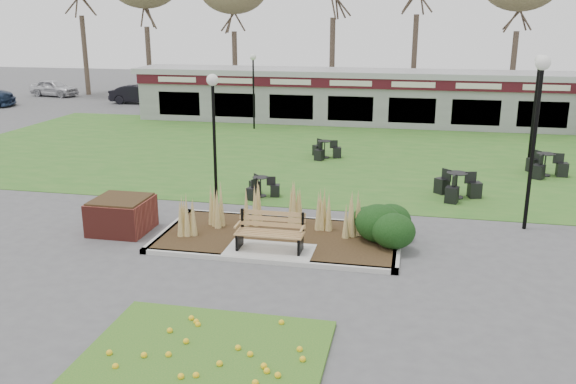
% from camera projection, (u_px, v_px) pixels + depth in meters
% --- Properties ---
extents(ground, '(100.00, 100.00, 0.00)m').
position_uv_depth(ground, '(268.00, 257.00, 15.09)').
color(ground, '#515154').
rests_on(ground, ground).
extents(lawn, '(34.00, 16.00, 0.02)m').
position_uv_depth(lawn, '(333.00, 153.00, 26.37)').
color(lawn, '#2E6A21').
rests_on(lawn, ground).
extents(flower_bed, '(4.20, 3.00, 0.16)m').
position_uv_depth(flower_bed, '(207.00, 350.00, 10.75)').
color(flower_bed, '#2B6B1E').
rests_on(flower_bed, ground).
extents(planting_bed, '(6.75, 3.40, 1.27)m').
position_uv_depth(planting_bed, '(327.00, 228.00, 16.01)').
color(planting_bed, '#312213').
rests_on(planting_bed, ground).
extents(park_bench, '(1.70, 0.66, 0.93)m').
position_uv_depth(park_bench, '(271.00, 231.00, 15.16)').
color(park_bench, tan).
rests_on(park_bench, ground).
extents(brick_planter, '(1.50, 1.50, 0.95)m').
position_uv_depth(brick_planter, '(122.00, 215.00, 16.76)').
color(brick_planter, maroon).
rests_on(brick_planter, ground).
extents(food_pavilion, '(24.60, 3.40, 2.90)m').
position_uv_depth(food_pavilion, '(353.00, 96.00, 33.44)').
color(food_pavilion, gray).
rests_on(food_pavilion, ground).
extents(lamp_post_mid_left, '(0.34, 0.34, 4.14)m').
position_uv_depth(lamp_post_mid_left, '(214.00, 113.00, 17.72)').
color(lamp_post_mid_left, black).
rests_on(lamp_post_mid_left, ground).
extents(lamp_post_mid_right, '(0.40, 0.40, 4.77)m').
position_uv_depth(lamp_post_mid_right, '(538.00, 105.00, 16.11)').
color(lamp_post_mid_right, black).
rests_on(lamp_post_mid_right, ground).
extents(lamp_post_far_right, '(0.36, 0.36, 4.34)m').
position_uv_depth(lamp_post_far_right, '(537.00, 86.00, 23.09)').
color(lamp_post_far_right, black).
rests_on(lamp_post_far_right, ground).
extents(lamp_post_far_left, '(0.32, 0.32, 3.87)m').
position_uv_depth(lamp_post_far_left, '(253.00, 75.00, 31.24)').
color(lamp_post_far_left, black).
rests_on(lamp_post_far_left, ground).
extents(bistro_set_a, '(1.15, 1.22, 0.65)m').
position_uv_depth(bistro_set_a, '(261.00, 190.00, 20.01)').
color(bistro_set_a, black).
rests_on(bistro_set_a, ground).
extents(bistro_set_b, '(1.30, 1.31, 0.72)m').
position_uv_depth(bistro_set_b, '(324.00, 152.00, 25.43)').
color(bistro_set_b, black).
rests_on(bistro_set_b, ground).
extents(bistro_set_c, '(1.53, 1.54, 0.84)m').
position_uv_depth(bistro_set_c, '(456.00, 189.00, 19.84)').
color(bistro_set_c, black).
rests_on(bistro_set_c, ground).
extents(bistro_set_d, '(1.38, 1.59, 0.84)m').
position_uv_depth(bistro_set_d, '(544.00, 168.00, 22.59)').
color(bistro_set_d, black).
rests_on(bistro_set_d, ground).
extents(car_silver, '(3.85, 2.09, 1.24)m').
position_uv_depth(car_silver, '(54.00, 88.00, 44.76)').
color(car_silver, silver).
rests_on(car_silver, ground).
extents(car_black, '(3.91, 1.65, 1.26)m').
position_uv_depth(car_black, '(139.00, 94.00, 41.11)').
color(car_black, black).
rests_on(car_black, ground).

